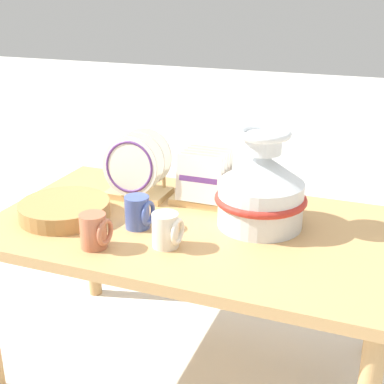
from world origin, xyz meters
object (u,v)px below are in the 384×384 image
(dish_rack_square_plates, at_px, (205,185))
(mug_terracotta_glaze, at_px, (95,231))
(wicker_charger_stack, at_px, (65,210))
(mug_cream_glaze, at_px, (167,230))
(ceramic_vase, at_px, (261,187))
(dish_rack_round_plates, at_px, (137,174))
(mug_cobalt_glaze, at_px, (139,212))

(dish_rack_square_plates, relative_size, mug_terracotta_glaze, 2.09)
(wicker_charger_stack, distance_m, mug_cream_glaze, 0.41)
(ceramic_vase, distance_m, mug_terracotta_glaze, 0.53)
(dish_rack_round_plates, distance_m, mug_terracotta_glaze, 0.41)
(dish_rack_round_plates, height_order, mug_terracotta_glaze, dish_rack_round_plates)
(dish_rack_square_plates, height_order, wicker_charger_stack, dish_rack_square_plates)
(ceramic_vase, relative_size, mug_cream_glaze, 3.02)
(wicker_charger_stack, bearing_deg, mug_cobalt_glaze, 3.27)
(mug_cream_glaze, height_order, mug_cobalt_glaze, same)
(dish_rack_round_plates, distance_m, mug_cobalt_glaze, 0.27)
(dish_rack_square_plates, distance_m, mug_cobalt_glaze, 0.30)
(mug_terracotta_glaze, bearing_deg, mug_cream_glaze, 22.30)
(ceramic_vase, bearing_deg, mug_cobalt_glaze, -156.04)
(dish_rack_round_plates, distance_m, dish_rack_square_plates, 0.25)
(wicker_charger_stack, distance_m, mug_cobalt_glaze, 0.27)
(wicker_charger_stack, bearing_deg, mug_cream_glaze, -10.42)
(ceramic_vase, height_order, dish_rack_square_plates, ceramic_vase)
(dish_rack_round_plates, distance_m, wicker_charger_stack, 0.29)
(dish_rack_square_plates, height_order, mug_terracotta_glaze, dish_rack_square_plates)
(mug_cream_glaze, bearing_deg, dish_rack_round_plates, 128.60)
(wicker_charger_stack, bearing_deg, ceramic_vase, 15.54)
(wicker_charger_stack, relative_size, mug_cream_glaze, 2.85)
(ceramic_vase, distance_m, wicker_charger_stack, 0.65)
(ceramic_vase, bearing_deg, mug_terracotta_glaze, -141.63)
(mug_terracotta_glaze, bearing_deg, dish_rack_round_plates, 99.10)
(mug_cream_glaze, relative_size, mug_terracotta_glaze, 1.00)
(ceramic_vase, xyz_separation_m, mug_terracotta_glaze, (-0.41, -0.32, -0.08))
(wicker_charger_stack, height_order, mug_cream_glaze, mug_cream_glaze)
(dish_rack_square_plates, height_order, mug_cream_glaze, dish_rack_square_plates)
(dish_rack_square_plates, distance_m, wicker_charger_stack, 0.48)
(mug_terracotta_glaze, bearing_deg, mug_cobalt_glaze, 70.91)
(wicker_charger_stack, relative_size, mug_terracotta_glaze, 2.85)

